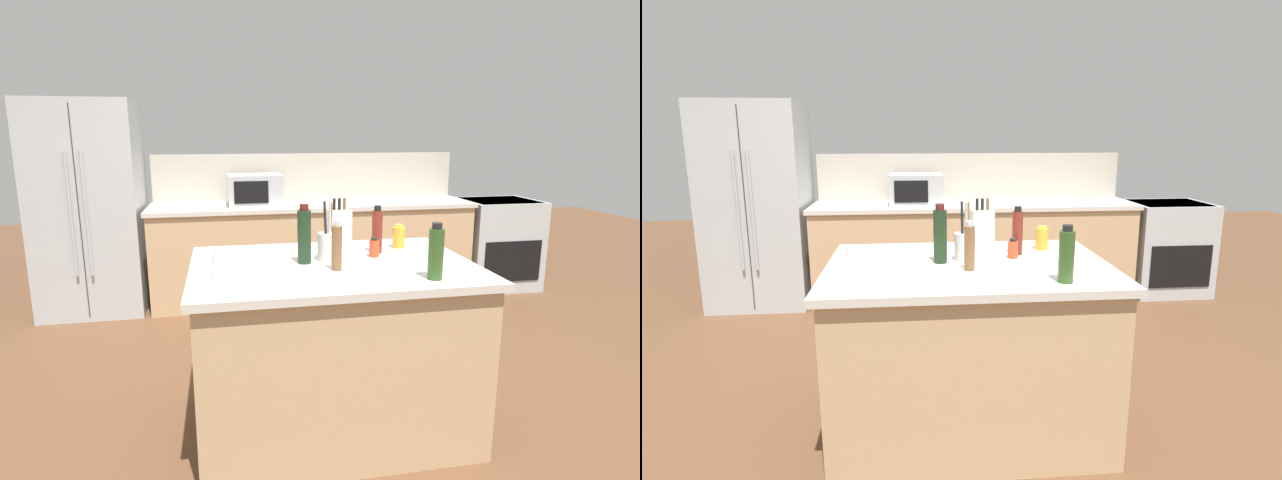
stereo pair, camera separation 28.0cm
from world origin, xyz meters
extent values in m
plane|color=brown|center=(0.00, 0.00, 0.00)|extent=(14.00, 14.00, 0.00)
cube|color=tan|center=(0.30, 2.20, 0.45)|extent=(3.04, 0.62, 0.90)
cube|color=beige|center=(0.30, 2.20, 0.92)|extent=(3.08, 0.66, 0.04)
cube|color=#B2A899|center=(0.30, 2.52, 1.17)|extent=(3.04, 0.03, 0.46)
cube|color=tan|center=(0.00, 0.00, 0.45)|extent=(1.42, 0.98, 0.90)
cube|color=beige|center=(0.00, 0.00, 0.92)|extent=(1.48, 1.04, 0.04)
cube|color=#ADB2B7|center=(-1.73, 2.25, 0.94)|extent=(0.89, 0.72, 1.89)
cube|color=#2D2D2D|center=(-1.73, 1.89, 0.94)|extent=(0.01, 0.00, 1.79)
cylinder|color=#ADB2B7|center=(-1.79, 1.87, 0.94)|extent=(0.02, 0.02, 1.04)
cylinder|color=#ADB2B7|center=(-1.67, 1.87, 0.94)|extent=(0.02, 0.02, 1.04)
cube|color=#ADB2B7|center=(2.26, 2.20, 0.46)|extent=(0.76, 0.64, 0.92)
cube|color=black|center=(2.26, 1.88, 0.35)|extent=(0.61, 0.01, 0.41)
cube|color=black|center=(2.26, 2.20, 0.91)|extent=(0.68, 0.58, 0.02)
cube|color=#ADB2B7|center=(-0.26, 2.20, 1.08)|extent=(0.49, 0.38, 0.29)
cube|color=black|center=(-0.30, 2.01, 1.08)|extent=(0.31, 0.01, 0.20)
cube|color=beige|center=(0.13, 0.39, 1.05)|extent=(0.14, 0.11, 0.22)
cylinder|color=black|center=(0.09, 0.39, 1.20)|extent=(0.02, 0.02, 0.07)
cylinder|color=black|center=(0.13, 0.39, 1.20)|extent=(0.02, 0.02, 0.07)
cylinder|color=brown|center=(0.16, 0.40, 1.20)|extent=(0.02, 0.02, 0.07)
cylinder|color=beige|center=(-0.01, 0.07, 1.02)|extent=(0.12, 0.12, 0.15)
cylinder|color=olive|center=(0.01, 0.08, 1.17)|extent=(0.01, 0.05, 0.18)
cylinder|color=black|center=(-0.03, 0.07, 1.17)|extent=(0.01, 0.05, 0.18)
cylinder|color=#B2B2B7|center=(-0.01, 0.05, 1.17)|extent=(0.01, 0.03, 0.18)
cylinder|color=#B73D1E|center=(0.26, 0.10, 0.99)|extent=(0.06, 0.06, 0.09)
cylinder|color=black|center=(0.26, 0.10, 1.04)|extent=(0.04, 0.04, 0.02)
cylinder|color=black|center=(-0.15, 0.03, 1.08)|extent=(0.07, 0.07, 0.28)
cylinder|color=#4C1919|center=(-0.15, 0.03, 1.24)|extent=(0.05, 0.05, 0.03)
cylinder|color=silver|center=(-0.59, -0.12, 0.99)|extent=(0.05, 0.05, 0.11)
cylinder|color=#B2B2B7|center=(-0.59, -0.12, 1.05)|extent=(0.03, 0.03, 0.02)
cylinder|color=gold|center=(0.47, 0.28, 1.00)|extent=(0.07, 0.07, 0.12)
cylinder|color=gold|center=(0.47, 0.28, 1.07)|extent=(0.05, 0.05, 0.02)
cylinder|color=#2D4C1E|center=(0.41, -0.37, 1.06)|extent=(0.07, 0.07, 0.24)
cylinder|color=black|center=(0.41, -0.37, 1.20)|extent=(0.05, 0.05, 0.03)
cylinder|color=maroon|center=(0.30, 0.18, 1.06)|extent=(0.06, 0.06, 0.24)
cylinder|color=black|center=(0.30, 0.18, 1.20)|extent=(0.04, 0.04, 0.03)
cylinder|color=brown|center=(-0.01, -0.13, 1.05)|extent=(0.05, 0.05, 0.22)
cylinder|color=#B2B2B7|center=(-0.01, -0.13, 1.18)|extent=(0.03, 0.03, 0.03)
camera|label=1|loc=(-0.55, -2.48, 1.63)|focal=28.00mm
camera|label=2|loc=(-0.28, -2.52, 1.63)|focal=28.00mm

